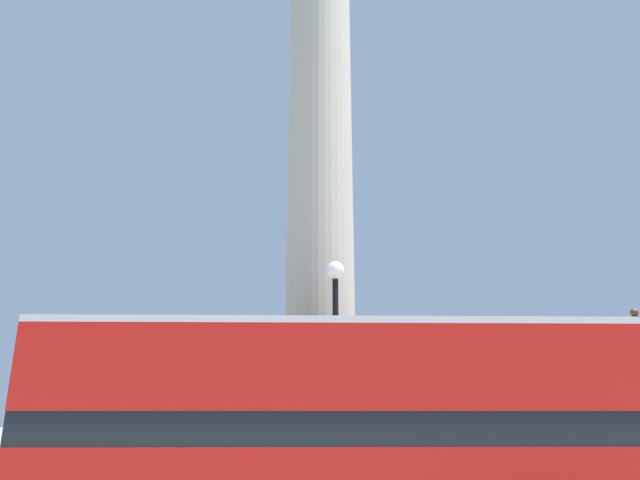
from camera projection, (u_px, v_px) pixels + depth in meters
monument_column at (320, 156)px, 17.46m from camera, size 4.83×4.83×25.71m
bus_b at (350, 431)px, 10.21m from camera, size 11.27×3.35×4.23m
street_lamp at (336, 374)px, 12.79m from camera, size 0.44×0.44×6.11m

